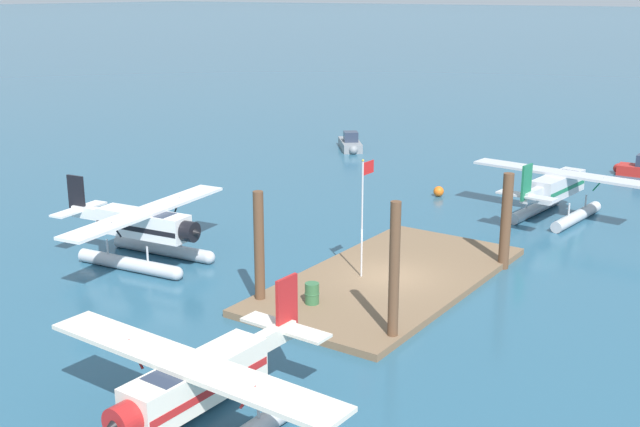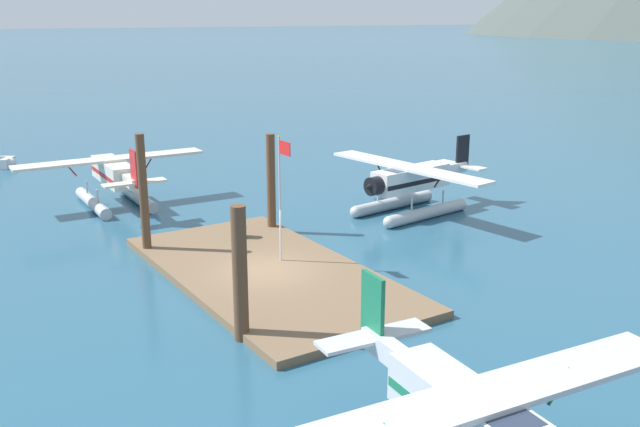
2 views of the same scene
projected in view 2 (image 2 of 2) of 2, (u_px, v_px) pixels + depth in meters
The scene contains 9 objects.
ground_plane at pixel (268, 277), 28.84m from camera, with size 1200.00×1200.00×0.00m, color #285670.
dock_platform at pixel (268, 273), 28.80m from camera, with size 14.36×7.16×0.30m, color brown.
piling_near_left at pixel (144, 195), 30.84m from camera, with size 0.39×0.39×5.44m, color brown.
piling_near_right at pixel (240, 274), 22.61m from camera, with size 0.49×0.49×4.58m, color brown.
piling_far_left at pixel (271, 184), 34.13m from camera, with size 0.43×0.43×4.89m, color brown.
flagpole at pixel (281, 184), 28.86m from camera, with size 0.95×0.10×5.34m.
fuel_drum at pixel (240, 228), 32.89m from camera, with size 0.62×0.62×0.88m.
seaplane_white_bow_left at pixel (410, 185), 37.55m from camera, with size 10.49×7.95×3.84m.
seaplane_cream_port_aft at pixel (114, 178), 39.21m from camera, with size 7.98×10.43×3.84m.
Camera 2 is at (23.97, -12.73, 10.32)m, focal length 39.50 mm.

